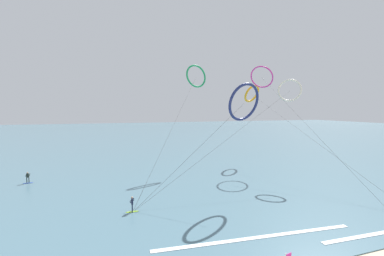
# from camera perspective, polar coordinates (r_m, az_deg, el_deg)

# --- Properties ---
(sea_water) EXTENTS (400.00, 200.00, 0.08)m
(sea_water) POSITION_cam_1_polar(r_m,az_deg,el_deg) (114.57, -13.63, -1.46)
(sea_water) COLOR slate
(sea_water) RESTS_ON ground
(surfer_lime) EXTENTS (1.40, 0.60, 1.70)m
(surfer_lime) POSITION_cam_1_polar(r_m,az_deg,el_deg) (29.34, -13.24, -16.47)
(surfer_lime) COLOR #8CC62D
(surfer_lime) RESTS_ON ground
(surfer_cobalt) EXTENTS (1.40, 0.58, 1.70)m
(surfer_cobalt) POSITION_cam_1_polar(r_m,az_deg,el_deg) (45.93, -32.87, -9.44)
(surfer_cobalt) COLOR #2647B7
(surfer_cobalt) RESTS_ON ground
(kite_emerald) EXTENTS (16.37, 20.29, 19.73)m
(kite_emerald) POSITION_cam_1_polar(r_m,az_deg,el_deg) (49.72, 0.92, 11.53)
(kite_emerald) COLOR #199351
(kite_emerald) RESTS_ON ground
(kite_magenta) EXTENTS (4.46, 26.29, 19.34)m
(kite_magenta) POSITION_cam_1_polar(r_m,az_deg,el_deg) (51.43, 15.37, 10.93)
(kite_magenta) COLOR #CC288E
(kite_magenta) RESTS_ON ground
(kite_navy) EXTENTS (16.74, 3.06, 14.46)m
(kite_navy) POSITION_cam_1_polar(r_m,az_deg,el_deg) (32.90, 11.55, 5.68)
(kite_navy) COLOR navy
(kite_navy) RESTS_ON ground
(kite_ivory) EXTENTS (27.72, 8.93, 16.10)m
(kite_ivory) POSITION_cam_1_polar(r_m,az_deg,el_deg) (44.79, 20.97, 7.85)
(kite_ivory) COLOR silver
(kite_ivory) RESTS_ON ground
(kite_amber) EXTENTS (4.75, 34.60, 16.43)m
(kite_amber) POSITION_cam_1_polar(r_m,az_deg,el_deg) (56.69, 13.27, 7.49)
(kite_amber) COLOR orange
(kite_amber) RESTS_ON ground
(wave_crest_mid) EXTENTS (10.63, 0.93, 0.12)m
(wave_crest_mid) POSITION_cam_1_polar(r_m,az_deg,el_deg) (29.03, 35.30, -18.99)
(wave_crest_mid) COLOR white
(wave_crest_mid) RESTS_ON ground
(wave_crest_far) EXTENTS (18.35, 1.98, 0.12)m
(wave_crest_far) POSITION_cam_1_polar(r_m,az_deg,el_deg) (24.53, 14.50, -22.74)
(wave_crest_far) COLOR white
(wave_crest_far) RESTS_ON ground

